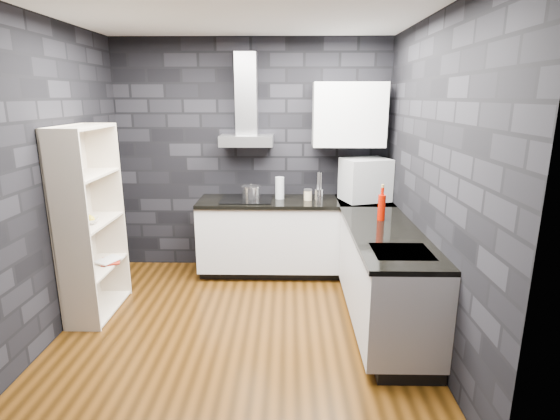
{
  "coord_description": "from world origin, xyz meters",
  "views": [
    {
      "loc": [
        0.43,
        -3.57,
        2.05
      ],
      "look_at": [
        0.35,
        0.45,
        1.0
      ],
      "focal_mm": 28.0,
      "sensor_mm": 36.0,
      "label": 1
    }
  ],
  "objects_px": {
    "bookshelf": "(91,223)",
    "glass_vase": "(280,188)",
    "storage_jar": "(308,195)",
    "red_bottle": "(381,208)",
    "pot": "(251,192)",
    "utensil_crock": "(319,195)",
    "fruit_bowl": "(88,221)",
    "appliance_garage": "(365,181)"
  },
  "relations": [
    {
      "from": "bookshelf",
      "to": "glass_vase",
      "type": "bearing_deg",
      "value": 19.75
    },
    {
      "from": "storage_jar",
      "to": "red_bottle",
      "type": "relative_size",
      "value": 0.45
    },
    {
      "from": "pot",
      "to": "bookshelf",
      "type": "relative_size",
      "value": 0.11
    },
    {
      "from": "pot",
      "to": "utensil_crock",
      "type": "bearing_deg",
      "value": -4.06
    },
    {
      "from": "red_bottle",
      "to": "fruit_bowl",
      "type": "bearing_deg",
      "value": -175.54
    },
    {
      "from": "bookshelf",
      "to": "fruit_bowl",
      "type": "xyz_separation_m",
      "value": [
        0.0,
        -0.06,
        0.04
      ]
    },
    {
      "from": "utensil_crock",
      "to": "fruit_bowl",
      "type": "relative_size",
      "value": 0.64
    },
    {
      "from": "glass_vase",
      "to": "appliance_garage",
      "type": "bearing_deg",
      "value": -3.1
    },
    {
      "from": "glass_vase",
      "to": "red_bottle",
      "type": "bearing_deg",
      "value": -41.89
    },
    {
      "from": "storage_jar",
      "to": "appliance_garage",
      "type": "xyz_separation_m",
      "value": [
        0.65,
        0.01,
        0.17
      ]
    },
    {
      "from": "appliance_garage",
      "to": "red_bottle",
      "type": "xyz_separation_m",
      "value": [
        0.02,
        -0.83,
        -0.1
      ]
    },
    {
      "from": "pot",
      "to": "glass_vase",
      "type": "height_order",
      "value": "glass_vase"
    },
    {
      "from": "pot",
      "to": "storage_jar",
      "type": "bearing_deg",
      "value": -5.42
    },
    {
      "from": "pot",
      "to": "red_bottle",
      "type": "relative_size",
      "value": 0.84
    },
    {
      "from": "appliance_garage",
      "to": "fruit_bowl",
      "type": "xyz_separation_m",
      "value": [
        -2.72,
        -1.05,
        -0.19
      ]
    },
    {
      "from": "pot",
      "to": "glass_vase",
      "type": "distance_m",
      "value": 0.34
    },
    {
      "from": "red_bottle",
      "to": "fruit_bowl",
      "type": "xyz_separation_m",
      "value": [
        -2.74,
        -0.21,
        -0.09
      ]
    },
    {
      "from": "red_bottle",
      "to": "bookshelf",
      "type": "relative_size",
      "value": 0.14
    },
    {
      "from": "appliance_garage",
      "to": "fruit_bowl",
      "type": "height_order",
      "value": "appliance_garage"
    },
    {
      "from": "bookshelf",
      "to": "fruit_bowl",
      "type": "bearing_deg",
      "value": -101.08
    },
    {
      "from": "appliance_garage",
      "to": "red_bottle",
      "type": "relative_size",
      "value": 2.02
    },
    {
      "from": "glass_vase",
      "to": "bookshelf",
      "type": "bearing_deg",
      "value": -149.17
    },
    {
      "from": "utensil_crock",
      "to": "appliance_garage",
      "type": "height_order",
      "value": "appliance_garage"
    },
    {
      "from": "utensil_crock",
      "to": "red_bottle",
      "type": "relative_size",
      "value": 0.51
    },
    {
      "from": "red_bottle",
      "to": "glass_vase",
      "type": "bearing_deg",
      "value": 138.11
    },
    {
      "from": "pot",
      "to": "storage_jar",
      "type": "xyz_separation_m",
      "value": [
        0.65,
        -0.06,
        -0.02
      ]
    },
    {
      "from": "utensil_crock",
      "to": "storage_jar",
      "type": "bearing_deg",
      "value": -176.92
    },
    {
      "from": "bookshelf",
      "to": "appliance_garage",
      "type": "bearing_deg",
      "value": 8.96
    },
    {
      "from": "utensil_crock",
      "to": "bookshelf",
      "type": "distance_m",
      "value": 2.41
    },
    {
      "from": "storage_jar",
      "to": "appliance_garage",
      "type": "distance_m",
      "value": 0.67
    },
    {
      "from": "appliance_garage",
      "to": "fruit_bowl",
      "type": "distance_m",
      "value": 2.92
    },
    {
      "from": "pot",
      "to": "bookshelf",
      "type": "distance_m",
      "value": 1.76
    },
    {
      "from": "pot",
      "to": "red_bottle",
      "type": "xyz_separation_m",
      "value": [
        1.32,
        -0.88,
        0.05
      ]
    },
    {
      "from": "glass_vase",
      "to": "red_bottle",
      "type": "relative_size",
      "value": 1.02
    },
    {
      "from": "storage_jar",
      "to": "fruit_bowl",
      "type": "bearing_deg",
      "value": -153.48
    },
    {
      "from": "utensil_crock",
      "to": "appliance_garage",
      "type": "relative_size",
      "value": 0.25
    },
    {
      "from": "glass_vase",
      "to": "pot",
      "type": "bearing_deg",
      "value": -179.27
    },
    {
      "from": "glass_vase",
      "to": "utensil_crock",
      "type": "distance_m",
      "value": 0.46
    },
    {
      "from": "appliance_garage",
      "to": "red_bottle",
      "type": "distance_m",
      "value": 0.84
    },
    {
      "from": "appliance_garage",
      "to": "utensil_crock",
      "type": "bearing_deg",
      "value": 162.7
    },
    {
      "from": "storage_jar",
      "to": "red_bottle",
      "type": "distance_m",
      "value": 1.06
    },
    {
      "from": "red_bottle",
      "to": "storage_jar",
      "type": "bearing_deg",
      "value": 129.07
    }
  ]
}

